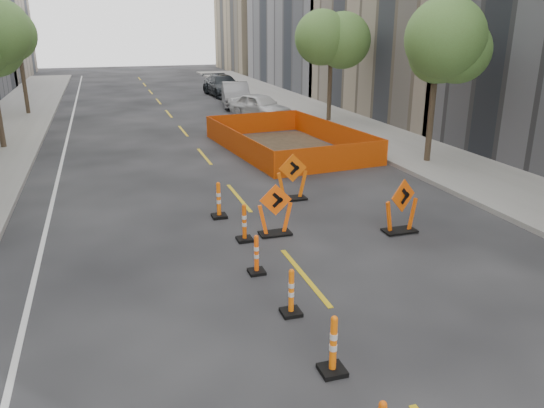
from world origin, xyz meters
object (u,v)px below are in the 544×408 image
object	(u,v)px
chevron_sign_center	(292,177)
parked_car_far	(223,86)
channelizer_6	(244,223)
chevron_sign_right	(401,206)
channelizer_7	(219,200)
channelizer_5	(256,254)
parked_car_mid	(236,95)
channelizer_4	(291,292)
parked_car_near	(260,106)
channelizer_3	(333,345)
chevron_sign_left	(275,210)

from	to	relation	value
chevron_sign_center	parked_car_far	distance (m)	26.60
channelizer_6	chevron_sign_center	distance (m)	3.72
channelizer_6	chevron_sign_right	distance (m)	4.26
channelizer_6	chevron_sign_center	bearing A→B (deg)	50.69
channelizer_6	channelizer_7	bearing A→B (deg)	97.60
channelizer_5	chevron_sign_right	distance (m)	4.61
channelizer_7	chevron_sign_right	world-z (taller)	chevron_sign_right
chevron_sign_right	parked_car_far	xyz separation A→B (m)	(1.82, 29.92, 0.04)
chevron_sign_center	parked_car_mid	distance (m)	20.77
channelizer_4	parked_car_near	xyz separation A→B (m)	(5.87, 22.01, 0.26)
parked_car_far	channelizer_3	bearing A→B (deg)	-104.23
parked_car_mid	channelizer_5	bearing A→B (deg)	-93.49
channelizer_7	parked_car_far	size ratio (longest dim) A/B	0.20
channelizer_4	parked_car_mid	size ratio (longest dim) A/B	0.20
chevron_sign_center	channelizer_6	bearing A→B (deg)	-125.53
channelizer_7	parked_car_mid	size ratio (longest dim) A/B	0.22
channelizer_4	channelizer_5	distance (m)	1.94
chevron_sign_right	channelizer_6	bearing A→B (deg)	150.98
parked_car_far	parked_car_mid	bearing A→B (deg)	-98.64
channelizer_6	parked_car_far	distance (m)	29.83
channelizer_6	parked_car_mid	xyz separation A→B (m)	(5.58, 23.39, 0.31)
chevron_sign_center	chevron_sign_left	bearing A→B (deg)	-114.46
chevron_sign_center	chevron_sign_right	size ratio (longest dim) A/B	1.00
channelizer_6	chevron_sign_center	xyz separation A→B (m)	(2.35, 2.87, 0.26)
channelizer_7	chevron_sign_center	size ratio (longest dim) A/B	0.71
channelizer_5	parked_car_far	distance (m)	31.78
chevron_sign_right	parked_car_near	size ratio (longest dim) A/B	0.35
parked_car_near	parked_car_mid	xyz separation A→B (m)	(-0.20, 5.26, 0.07)
parked_car_near	parked_car_far	bearing A→B (deg)	65.83
chevron_sign_center	parked_car_near	distance (m)	15.64
channelizer_6	channelizer_3	bearing A→B (deg)	-90.65
channelizer_4	chevron_sign_center	distance (m)	7.18
chevron_sign_right	parked_car_mid	bearing A→B (deg)	67.17
parked_car_near	parked_car_far	world-z (taller)	parked_car_far
channelizer_3	channelizer_4	xyz separation A→B (m)	(-0.02, 1.94, -0.04)
channelizer_5	channelizer_6	xyz separation A→B (m)	(0.23, 1.94, 0.04)
channelizer_4	channelizer_3	bearing A→B (deg)	-89.30
chevron_sign_center	channelizer_7	bearing A→B (deg)	-156.56
chevron_sign_left	parked_car_mid	world-z (taller)	parked_car_mid
channelizer_7	chevron_sign_right	distance (m)	5.18
channelizer_7	parked_car_mid	world-z (taller)	parked_car_mid
chevron_sign_center	parked_car_near	bearing A→B (deg)	81.12
chevron_sign_right	channelizer_3	bearing A→B (deg)	-149.33
channelizer_7	chevron_sign_left	distance (m)	2.13
chevron_sign_left	channelizer_4	bearing A→B (deg)	-95.99
channelizer_6	chevron_sign_right	bearing A→B (deg)	-9.48
channelizer_5	channelizer_7	distance (m)	3.88
channelizer_7	chevron_sign_left	bearing A→B (deg)	-57.04
chevron_sign_center	parked_car_near	size ratio (longest dim) A/B	0.35
channelizer_3	parked_car_mid	bearing A→B (deg)	79.06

